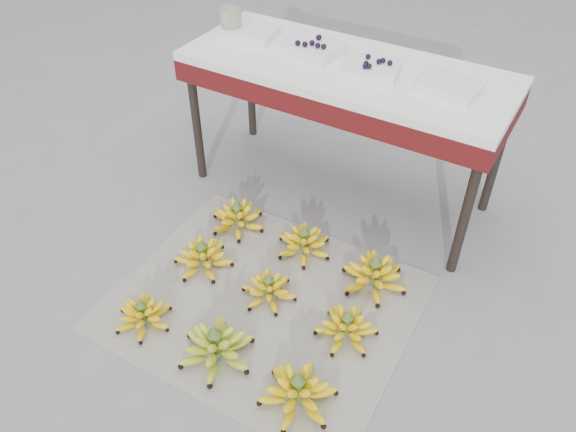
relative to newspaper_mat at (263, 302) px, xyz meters
The scene contains 17 objects.
ground 0.05m from the newspaper_mat, 36.42° to the right, with size 60.00×60.00×0.00m, color slate.
newspaper_mat is the anchor object (origin of this frame).
bunch_front_left 0.51m from the newspaper_mat, 136.46° to the right, with size 0.31×0.31×0.15m.
bunch_front_center 0.34m from the newspaper_mat, 90.76° to the right, with size 0.37×0.37×0.19m.
bunch_front_right 0.51m from the newspaper_mat, 42.69° to the right, with size 0.37×0.37×0.18m.
bunch_mid_left 0.36m from the newspaper_mat, behind, with size 0.31×0.31×0.16m.
bunch_mid_center 0.06m from the newspaper_mat, 80.63° to the left, with size 0.27×0.27×0.15m.
bunch_mid_right 0.39m from the newspaper_mat, ahead, with size 0.31×0.31×0.16m.
bunch_back_left 0.52m from the newspaper_mat, 136.63° to the left, with size 0.29×0.29×0.17m.
bunch_back_center 0.37m from the newspaper_mat, 90.59° to the left, with size 0.33×0.33×0.16m.
bunch_back_right 0.50m from the newspaper_mat, 42.71° to the left, with size 0.33×0.33×0.18m.
vendor_table 1.09m from the newspaper_mat, 95.29° to the left, with size 1.54×0.62×0.74m.
tray_far_left 1.33m from the newspaper_mat, 125.34° to the left, with size 0.29×0.23×0.04m.
tray_left 1.21m from the newspaper_mat, 107.13° to the left, with size 0.30×0.24×0.07m.
tray_right 1.13m from the newspaper_mat, 86.62° to the left, with size 0.29×0.23×0.07m.
tray_far_right 1.21m from the newspaper_mat, 64.69° to the left, with size 0.27×0.21×0.04m.
glass_jar 1.40m from the newspaper_mat, 129.54° to the left, with size 0.11×0.11×0.13m, color beige.
Camera 1 is at (0.87, -1.30, 1.88)m, focal length 35.00 mm.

